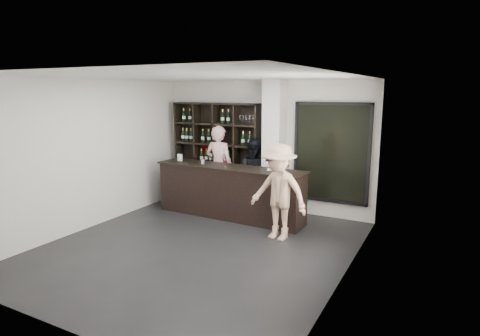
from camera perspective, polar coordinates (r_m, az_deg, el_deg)
The scene contains 12 objects.
floor at distance 7.14m, azimuth -5.99°, elevation -11.20°, with size 5.00×5.50×0.01m, color black.
wine_shelf at distance 9.51m, azimuth -3.32°, elevation 2.00°, with size 2.20×0.35×2.40m, color black, non-canonical shape.
structural_column at distance 8.71m, azimuth 4.82°, elevation 2.81°, with size 0.40×0.40×2.90m, color silver.
glass_panel at distance 8.54m, azimuth 12.83°, elevation 2.07°, with size 1.60×0.08×2.10m.
tasting_counter at distance 8.56m, azimuth -1.50°, elevation -3.41°, with size 3.36×0.70×1.11m.
taster_pink at distance 9.33m, azimuth -2.98°, elevation 0.24°, with size 0.69×0.45×1.89m, color beige.
taster_black at distance 8.94m, azimuth 1.93°, elevation -1.00°, with size 0.80×0.63×1.65m, color black.
customer at distance 7.27m, azimuth 5.51°, elevation -3.43°, with size 1.14×0.65×1.76m, color tan.
wine_glass at distance 8.32m, azimuth -2.17°, elevation 0.85°, with size 0.09×0.09×0.23m, color white, non-canonical shape.
spit_cup at distance 8.74m, azimuth -5.32°, elevation 0.90°, with size 0.08×0.08×0.11m, color silver.
napkin_stack at distance 8.08m, azimuth 4.37°, elevation -0.22°, with size 0.13×0.13×0.02m, color white.
card_stand at distance 9.17m, azimuth -8.55°, elevation 1.47°, with size 0.10×0.05×0.16m, color white.
Camera 1 is at (3.71, -5.47, 2.69)m, focal length 30.00 mm.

